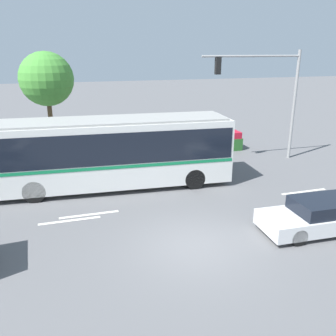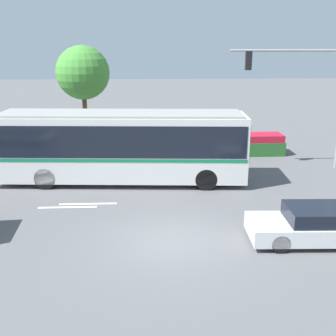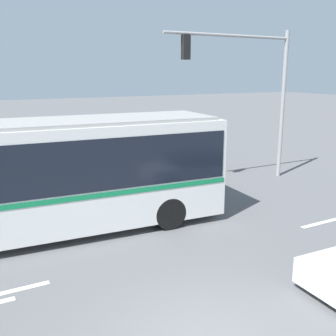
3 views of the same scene
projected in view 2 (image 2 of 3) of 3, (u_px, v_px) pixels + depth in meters
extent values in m
plane|color=#5B5B5E|center=(170.00, 240.00, 13.91)|extent=(140.00, 140.00, 0.00)
cube|color=silver|center=(121.00, 146.00, 19.44)|extent=(11.88, 3.38, 3.03)
cube|color=black|center=(121.00, 136.00, 19.30)|extent=(11.65, 3.40, 1.45)
cube|color=#147A47|center=(122.00, 154.00, 19.55)|extent=(11.76, 3.40, 0.14)
cube|color=black|center=(245.00, 139.00, 19.24)|extent=(0.21, 2.20, 1.69)
cube|color=#959592|center=(120.00, 114.00, 18.99)|extent=(11.40, 3.14, 0.10)
cylinder|color=black|center=(203.00, 165.00, 20.84)|extent=(1.02, 0.37, 1.00)
cylinder|color=black|center=(206.00, 179.00, 18.65)|extent=(1.02, 0.37, 1.00)
cylinder|color=black|center=(59.00, 165.00, 20.95)|extent=(1.02, 0.37, 1.00)
cylinder|color=black|center=(45.00, 178.00, 18.76)|extent=(1.02, 0.37, 1.00)
cube|color=silver|center=(316.00, 229.00, 13.72)|extent=(4.58, 1.93, 0.58)
cube|color=black|center=(321.00, 214.00, 13.57)|extent=(2.32, 1.63, 0.48)
cylinder|color=black|center=(281.00, 244.00, 13.01)|extent=(0.62, 0.24, 0.61)
cylinder|color=black|center=(269.00, 223.00, 14.48)|extent=(0.62, 0.24, 0.61)
cylinder|color=gray|center=(290.00, 50.00, 20.35)|extent=(6.04, 0.12, 0.12)
cube|color=black|center=(249.00, 61.00, 20.39)|extent=(0.30, 0.22, 0.90)
cylinder|color=red|center=(248.00, 55.00, 20.42)|extent=(0.18, 0.02, 0.18)
cylinder|color=yellow|center=(248.00, 61.00, 20.51)|extent=(0.18, 0.02, 0.18)
cylinder|color=green|center=(248.00, 67.00, 20.59)|extent=(0.18, 0.02, 0.18)
cube|color=#286028|center=(220.00, 148.00, 24.78)|extent=(7.64, 1.50, 0.81)
cube|color=#B7192D|center=(220.00, 138.00, 24.60)|extent=(7.49, 1.43, 0.42)
cylinder|color=brown|center=(86.00, 120.00, 26.22)|extent=(0.29, 0.29, 3.55)
sphere|color=#479338|center=(83.00, 73.00, 25.37)|extent=(3.33, 3.33, 3.33)
cube|color=silver|center=(327.00, 203.00, 17.19)|extent=(2.40, 0.16, 0.01)
cube|color=silver|center=(88.00, 204.00, 17.08)|extent=(2.40, 0.16, 0.01)
cube|color=silver|center=(67.00, 207.00, 16.72)|extent=(2.40, 0.16, 0.01)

